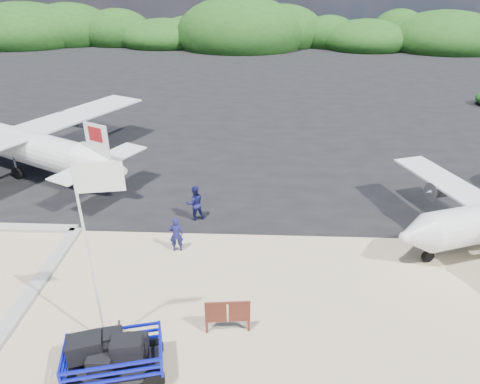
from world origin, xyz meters
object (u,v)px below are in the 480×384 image
object	(u,v)px
baggage_cart	(118,376)
crew_b	(195,203)
aircraft_large	(436,107)
flagpole	(106,343)
signboard	(228,331)
crew_a	(176,234)
aircraft_small	(169,71)

from	to	relation	value
baggage_cart	crew_b	bearing A→B (deg)	69.58
aircraft_large	flagpole	bearing A→B (deg)	80.51
crew_b	flagpole	bearing A→B (deg)	56.36
crew_b	aircraft_large	world-z (taller)	aircraft_large
baggage_cart	flagpole	bearing A→B (deg)	107.49
baggage_cart	signboard	bearing A→B (deg)	17.78
baggage_cart	crew_b	xyz separation A→B (m)	(1.01, 8.33, 0.81)
signboard	crew_a	distance (m)	4.82
crew_b	aircraft_small	world-z (taller)	crew_b
flagpole	crew_b	xyz separation A→B (m)	(1.69, 7.19, 0.81)
signboard	flagpole	bearing A→B (deg)	-175.90
flagpole	crew_b	bearing A→B (deg)	76.73
aircraft_small	baggage_cart	bearing A→B (deg)	79.87
crew_a	aircraft_large	world-z (taller)	aircraft_large
crew_a	signboard	bearing A→B (deg)	111.02
signboard	aircraft_large	bearing A→B (deg)	52.90
flagpole	aircraft_large	world-z (taller)	flagpole
flagpole	signboard	xyz separation A→B (m)	(3.57, 0.61, 0.00)
crew_a	crew_b	xyz separation A→B (m)	(0.41, 2.40, 0.07)
crew_a	aircraft_large	bearing A→B (deg)	-137.95
aircraft_small	aircraft_large	bearing A→B (deg)	132.56
aircraft_large	aircraft_small	world-z (taller)	aircraft_large
baggage_cart	aircraft_small	distance (m)	40.03
flagpole	crew_b	distance (m)	7.43
aircraft_large	aircraft_small	distance (m)	27.49
flagpole	aircraft_small	distance (m)	38.80
baggage_cart	flagpole	distance (m)	1.33
signboard	crew_a	bearing A→B (deg)	113.05
signboard	crew_b	distance (m)	6.89
flagpole	crew_b	world-z (taller)	flagpole
aircraft_large	baggage_cart	bearing A→B (deg)	82.72
flagpole	baggage_cart	bearing A→B (deg)	-58.99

